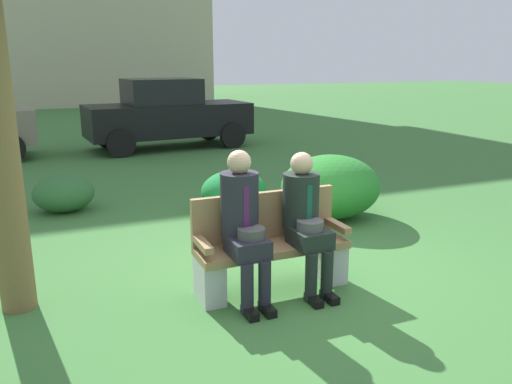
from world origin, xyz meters
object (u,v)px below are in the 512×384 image
seated_man_left (243,220)px  parked_car_far (167,114)px  shrub_near_bench (64,193)px  shrub_far_lawn (330,187)px  shrub_mid_lawn (234,191)px  seated_man_right (305,215)px  park_bench (270,247)px

seated_man_left → parked_car_far: parked_car_far is taller
shrub_near_bench → parked_car_far: 5.54m
shrub_near_bench → shrub_far_lawn: 3.77m
shrub_mid_lawn → parked_car_far: (0.39, 5.78, 0.54)m
shrub_near_bench → shrub_far_lawn: size_ratio=0.62×
shrub_near_bench → shrub_far_lawn: bearing=-26.7°
seated_man_right → shrub_mid_lawn: bearing=84.3°
shrub_mid_lawn → seated_man_right: bearing=-95.7°
park_bench → parked_car_far: parked_car_far is taller
park_bench → seated_man_right: 0.45m
seated_man_left → seated_man_right: bearing=-0.5°
shrub_near_bench → shrub_far_lawn: shrub_far_lawn is taller
park_bench → shrub_mid_lawn: bearing=77.5°
seated_man_right → shrub_far_lawn: (1.39, 1.87, -0.29)m
seated_man_left → seated_man_right: (0.61, -0.01, -0.03)m
seated_man_left → shrub_mid_lawn: (0.87, 2.62, -0.45)m
park_bench → shrub_far_lawn: bearing=46.1°
seated_man_left → shrub_far_lawn: 2.75m
seated_man_right → shrub_far_lawn: 2.35m
seated_man_left → seated_man_right: 0.61m
seated_man_left → shrub_near_bench: bearing=111.0°
seated_man_left → shrub_near_bench: (-1.37, 3.56, -0.48)m
park_bench → shrub_near_bench: park_bench is taller
seated_man_right → parked_car_far: parked_car_far is taller
shrub_mid_lawn → park_bench: bearing=-102.5°
shrub_far_lawn → seated_man_left: bearing=-136.9°
shrub_far_lawn → parked_car_far: (-0.73, 6.54, 0.41)m
shrub_far_lawn → parked_car_far: parked_car_far is taller
park_bench → seated_man_right: seated_man_right is taller
seated_man_left → shrub_far_lawn: bearing=43.1°
park_bench → seated_man_left: size_ratio=1.06×
seated_man_right → shrub_mid_lawn: 2.68m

